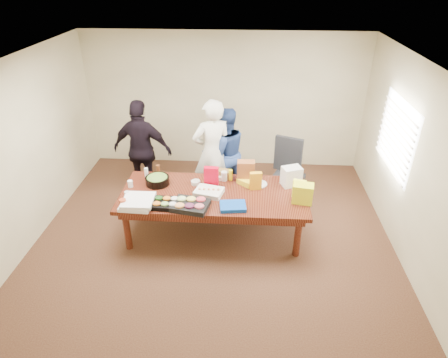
# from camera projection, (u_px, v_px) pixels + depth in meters

# --- Properties ---
(floor) EXTENTS (5.50, 5.00, 0.02)m
(floor) POSITION_uv_depth(u_px,v_px,m) (214.00, 233.00, 6.18)
(floor) COLOR #47301E
(floor) RESTS_ON ground
(ceiling) EXTENTS (5.50, 5.00, 0.02)m
(ceiling) POSITION_uv_depth(u_px,v_px,m) (212.00, 60.00, 4.84)
(ceiling) COLOR white
(ceiling) RESTS_ON wall_back
(wall_back) EXTENTS (5.50, 0.04, 2.70)m
(wall_back) POSITION_uv_depth(u_px,v_px,m) (224.00, 102.00, 7.68)
(wall_back) COLOR beige
(wall_back) RESTS_ON floor
(wall_front) EXTENTS (5.50, 0.04, 2.70)m
(wall_front) POSITION_uv_depth(u_px,v_px,m) (187.00, 285.00, 3.34)
(wall_front) COLOR beige
(wall_front) RESTS_ON floor
(wall_left) EXTENTS (0.04, 5.00, 2.70)m
(wall_left) POSITION_uv_depth(u_px,v_px,m) (27.00, 152.00, 5.67)
(wall_left) COLOR beige
(wall_left) RESTS_ON floor
(wall_right) EXTENTS (0.04, 5.00, 2.70)m
(wall_right) POSITION_uv_depth(u_px,v_px,m) (410.00, 163.00, 5.36)
(wall_right) COLOR beige
(wall_right) RESTS_ON floor
(window_panel) EXTENTS (0.03, 1.40, 1.10)m
(window_panel) POSITION_uv_depth(u_px,v_px,m) (396.00, 136.00, 5.80)
(window_panel) COLOR white
(window_panel) RESTS_ON wall_right
(window_blinds) EXTENTS (0.04, 1.36, 1.00)m
(window_blinds) POSITION_uv_depth(u_px,v_px,m) (394.00, 136.00, 5.80)
(window_blinds) COLOR beige
(window_blinds) RESTS_ON wall_right
(conference_table) EXTENTS (2.80, 1.20, 0.75)m
(conference_table) POSITION_uv_depth(u_px,v_px,m) (214.00, 213.00, 5.99)
(conference_table) COLOR #4C1C0F
(conference_table) RESTS_ON floor
(office_chair) EXTENTS (0.77, 0.77, 1.15)m
(office_chair) POSITION_uv_depth(u_px,v_px,m) (288.00, 176.00, 6.61)
(office_chair) COLOR black
(office_chair) RESTS_ON floor
(person_center) EXTENTS (0.81, 0.68, 1.88)m
(person_center) POSITION_uv_depth(u_px,v_px,m) (212.00, 152.00, 6.59)
(person_center) COLOR white
(person_center) RESTS_ON floor
(person_right) EXTENTS (0.99, 0.90, 1.66)m
(person_right) POSITION_uv_depth(u_px,v_px,m) (225.00, 153.00, 6.83)
(person_right) COLOR navy
(person_right) RESTS_ON floor
(person_left) EXTENTS (1.11, 0.58, 1.80)m
(person_left) POSITION_uv_depth(u_px,v_px,m) (143.00, 150.00, 6.76)
(person_left) COLOR black
(person_left) RESTS_ON floor
(veggie_tray) EXTENTS (0.43, 0.34, 0.06)m
(veggie_tray) POSITION_uv_depth(u_px,v_px,m) (166.00, 204.00, 5.50)
(veggie_tray) COLOR black
(veggie_tray) RESTS_ON conference_table
(fruit_tray) EXTENTS (0.57, 0.48, 0.08)m
(fruit_tray) POSITION_uv_depth(u_px,v_px,m) (191.00, 205.00, 5.44)
(fruit_tray) COLOR black
(fruit_tray) RESTS_ON conference_table
(sheet_cake) EXTENTS (0.47, 0.39, 0.07)m
(sheet_cake) POSITION_uv_depth(u_px,v_px,m) (209.00, 192.00, 5.77)
(sheet_cake) COLOR white
(sheet_cake) RESTS_ON conference_table
(salad_bowl) EXTENTS (0.38, 0.38, 0.12)m
(salad_bowl) POSITION_uv_depth(u_px,v_px,m) (157.00, 181.00, 6.01)
(salad_bowl) COLOR black
(salad_bowl) RESTS_ON conference_table
(chip_bag_blue) EXTENTS (0.39, 0.31, 0.05)m
(chip_bag_blue) POSITION_uv_depth(u_px,v_px,m) (233.00, 206.00, 5.44)
(chip_bag_blue) COLOR #0D48B4
(chip_bag_blue) RESTS_ON conference_table
(chip_bag_red) EXTENTS (0.22, 0.10, 0.32)m
(chip_bag_red) POSITION_uv_depth(u_px,v_px,m) (211.00, 177.00, 5.92)
(chip_bag_red) COLOR #C1001D
(chip_bag_red) RESTS_ON conference_table
(chip_bag_yellow) EXTENTS (0.20, 0.13, 0.28)m
(chip_bag_yellow) POSITION_uv_depth(u_px,v_px,m) (299.00, 189.00, 5.65)
(chip_bag_yellow) COLOR #FDFD37
(chip_bag_yellow) RESTS_ON conference_table
(chip_bag_orange) EXTENTS (0.19, 0.11, 0.28)m
(chip_bag_orange) POSITION_uv_depth(u_px,v_px,m) (256.00, 181.00, 5.84)
(chip_bag_orange) COLOR orange
(chip_bag_orange) RESTS_ON conference_table
(mayo_jar) EXTENTS (0.10, 0.10, 0.15)m
(mayo_jar) POSITION_uv_depth(u_px,v_px,m) (224.00, 176.00, 6.11)
(mayo_jar) COLOR silver
(mayo_jar) RESTS_ON conference_table
(mustard_bottle) EXTENTS (0.07, 0.07, 0.18)m
(mustard_bottle) POSITION_uv_depth(u_px,v_px,m) (231.00, 175.00, 6.11)
(mustard_bottle) COLOR #FBF60A
(mustard_bottle) RESTS_ON conference_table
(dressing_bottle) EXTENTS (0.06, 0.06, 0.19)m
(dressing_bottle) POSITION_uv_depth(u_px,v_px,m) (158.00, 170.00, 6.24)
(dressing_bottle) COLOR #5C2A13
(dressing_bottle) RESTS_ON conference_table
(ranch_bottle) EXTENTS (0.07, 0.07, 0.18)m
(ranch_bottle) POSITION_uv_depth(u_px,v_px,m) (146.00, 173.00, 6.16)
(ranch_bottle) COLOR white
(ranch_bottle) RESTS_ON conference_table
(banana_bunch) EXTENTS (0.29, 0.27, 0.08)m
(banana_bunch) POSITION_uv_depth(u_px,v_px,m) (246.00, 182.00, 6.01)
(banana_bunch) COLOR yellow
(banana_bunch) RESTS_ON conference_table
(bread_loaf) EXTENTS (0.36, 0.22, 0.13)m
(bread_loaf) POSITION_uv_depth(u_px,v_px,m) (220.00, 173.00, 6.20)
(bread_loaf) COLOR brown
(bread_loaf) RESTS_ON conference_table
(kraft_bag) EXTENTS (0.27, 0.16, 0.35)m
(kraft_bag) POSITION_uv_depth(u_px,v_px,m) (246.00, 172.00, 6.02)
(kraft_bag) COLOR brown
(kraft_bag) RESTS_ON conference_table
(red_cup) EXTENTS (0.11, 0.11, 0.13)m
(red_cup) POSITION_uv_depth(u_px,v_px,m) (123.00, 203.00, 5.45)
(red_cup) COLOR #AD3D1C
(red_cup) RESTS_ON conference_table
(clear_cup_a) EXTENTS (0.08, 0.08, 0.10)m
(clear_cup_a) POSITION_uv_depth(u_px,v_px,m) (127.00, 195.00, 5.67)
(clear_cup_a) COLOR silver
(clear_cup_a) RESTS_ON conference_table
(clear_cup_b) EXTENTS (0.09, 0.09, 0.11)m
(clear_cup_b) POSITION_uv_depth(u_px,v_px,m) (130.00, 184.00, 5.94)
(clear_cup_b) COLOR white
(clear_cup_b) RESTS_ON conference_table
(pizza_box_lower) EXTENTS (0.45, 0.45, 0.05)m
(pizza_box_lower) POSITION_uv_depth(u_px,v_px,m) (137.00, 203.00, 5.51)
(pizza_box_lower) COLOR white
(pizza_box_lower) RESTS_ON conference_table
(pizza_box_upper) EXTENTS (0.44, 0.44, 0.05)m
(pizza_box_upper) POSITION_uv_depth(u_px,v_px,m) (138.00, 201.00, 5.49)
(pizza_box_upper) COLOR white
(pizza_box_upper) RESTS_ON pizza_box_lower
(plate_a) EXTENTS (0.28, 0.28, 0.02)m
(plate_a) POSITION_uv_depth(u_px,v_px,m) (258.00, 184.00, 6.03)
(plate_a) COLOR silver
(plate_a) RESTS_ON conference_table
(plate_b) EXTENTS (0.26, 0.26, 0.01)m
(plate_b) POSITION_uv_depth(u_px,v_px,m) (252.00, 177.00, 6.22)
(plate_b) COLOR silver
(plate_b) RESTS_ON conference_table
(dip_bowl_a) EXTENTS (0.20, 0.20, 0.06)m
(dip_bowl_a) POSITION_uv_depth(u_px,v_px,m) (220.00, 177.00, 6.17)
(dip_bowl_a) COLOR beige
(dip_bowl_a) RESTS_ON conference_table
(dip_bowl_b) EXTENTS (0.18, 0.18, 0.06)m
(dip_bowl_b) POSITION_uv_depth(u_px,v_px,m) (196.00, 182.00, 6.02)
(dip_bowl_b) COLOR silver
(dip_bowl_b) RESTS_ON conference_table
(grocery_bag_white) EXTENTS (0.34, 0.29, 0.31)m
(grocery_bag_white) POSITION_uv_depth(u_px,v_px,m) (291.00, 176.00, 5.94)
(grocery_bag_white) COLOR white
(grocery_bag_white) RESTS_ON conference_table
(grocery_bag_yellow) EXTENTS (0.32, 0.24, 0.29)m
(grocery_bag_yellow) POSITION_uv_depth(u_px,v_px,m) (303.00, 193.00, 5.53)
(grocery_bag_yellow) COLOR yellow
(grocery_bag_yellow) RESTS_ON conference_table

